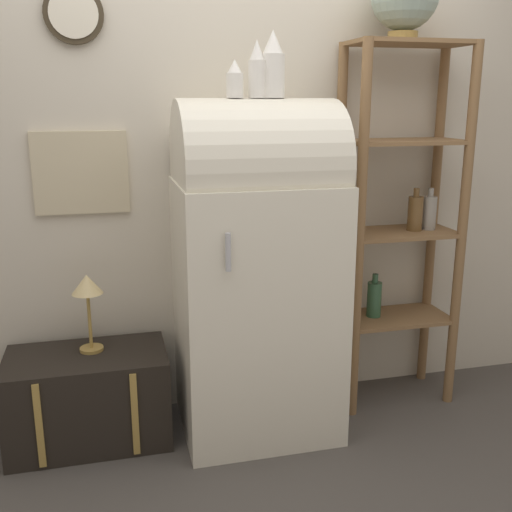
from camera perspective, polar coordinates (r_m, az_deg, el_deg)
ground_plane at (r=2.95m, az=1.27°, el=-17.94°), size 12.00×12.00×0.00m
wall_back at (r=3.05m, az=-1.59°, el=10.17°), size 7.00×0.09×2.70m
refrigerator at (r=2.82m, az=0.06°, el=-1.01°), size 0.74×0.65×1.60m
suitcase_trunk at (r=3.02m, az=-15.64°, el=-12.85°), size 0.74×0.43×0.44m
shelf_unit at (r=3.17m, az=13.54°, el=3.83°), size 0.61×0.33×1.86m
vase_left at (r=2.69m, az=-2.03°, el=16.40°), size 0.07×0.07×0.16m
vase_center at (r=2.72m, az=0.05°, el=17.21°), size 0.07×0.07×0.24m
vase_right at (r=2.75m, az=1.61°, el=17.58°), size 0.11×0.11×0.29m
desk_lamp at (r=2.87m, az=-15.76°, el=-3.27°), size 0.14×0.14×0.37m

